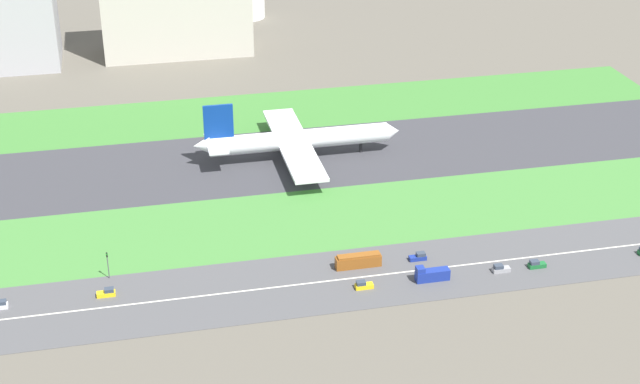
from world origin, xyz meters
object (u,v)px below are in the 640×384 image
(car_0, at_px, (500,269))
(fuel_tank_centre, at_px, (245,1))
(car_3, at_px, (536,264))
(traffic_light, at_px, (108,263))
(airliner, at_px, (295,140))
(fuel_tank_west, at_px, (179,7))
(car_6, at_px, (418,257))
(bus_0, at_px, (358,261))
(truck_0, at_px, (431,274))
(car_2, at_px, (107,293))
(terminal_building, at_px, (9,23))
(car_1, at_px, (363,285))

(car_0, bearing_deg, fuel_tank_centre, -83.18)
(car_3, bearing_deg, traffic_light, -9.77)
(airliner, relative_size, fuel_tank_west, 3.95)
(car_6, bearing_deg, bus_0, -180.00)
(fuel_tank_west, height_order, fuel_tank_centre, fuel_tank_centre)
(airliner, relative_size, traffic_light, 9.03)
(car_6, relative_size, fuel_tank_west, 0.27)
(truck_0, height_order, fuel_tank_west, fuel_tank_west)
(car_3, distance_m, truck_0, 27.63)
(car_3, xyz_separation_m, car_0, (-9.56, 0.00, 0.00))
(bus_0, relative_size, traffic_light, 1.61)
(car_0, bearing_deg, car_2, -5.97)
(terminal_building, bearing_deg, fuel_tank_west, 32.97)
(car_1, relative_size, fuel_tank_west, 0.27)
(car_6, xyz_separation_m, fuel_tank_west, (-40.38, 227.00, 5.52))
(bus_0, height_order, car_0, bus_0)
(car_0, relative_size, car_6, 1.00)
(airliner, height_order, traffic_light, airliner)
(car_3, xyz_separation_m, truck_0, (-27.62, -0.00, 0.75))
(truck_0, height_order, traffic_light, traffic_light)
(bus_0, distance_m, truck_0, 18.73)
(car_3, bearing_deg, fuel_tank_west, -73.98)
(bus_0, height_order, car_6, bus_0)
(truck_0, relative_size, traffic_light, 1.17)
(fuel_tank_centre, bearing_deg, car_6, -87.41)
(car_2, xyz_separation_m, fuel_tank_west, (37.21, 227.00, 5.52))
(fuel_tank_centre, bearing_deg, traffic_light, -106.92)
(terminal_building, bearing_deg, car_1, -64.25)
(car_0, bearing_deg, fuel_tank_west, -76.14)
(car_2, distance_m, traffic_light, 8.70)
(car_1, distance_m, terminal_building, 213.74)
(bus_0, xyz_separation_m, fuel_tank_centre, (5.54, 227.00, 5.79))
(traffic_light, xyz_separation_m, fuel_tank_centre, (66.63, 219.01, 3.32))
(airliner, xyz_separation_m, fuel_tank_west, (-21.81, 159.00, 0.22))
(airliner, bearing_deg, car_6, -74.72)
(car_3, height_order, bus_0, bus_0)
(car_6, height_order, truck_0, truck_0)
(car_1, height_order, car_6, same)
(bus_0, relative_size, car_6, 2.64)
(bus_0, bearing_deg, airliner, 92.34)
(truck_0, bearing_deg, fuel_tank_centre, -87.51)
(car_0, height_order, truck_0, truck_0)
(car_0, distance_m, car_2, 96.21)
(car_0, bearing_deg, car_6, -28.92)
(car_2, xyz_separation_m, truck_0, (77.64, -10.00, 0.75))
(car_0, distance_m, traffic_light, 96.73)
(airliner, distance_m, car_6, 70.69)
(car_3, height_order, car_1, same)
(car_3, xyz_separation_m, terminal_building, (-137.41, 192.00, 15.54))
(fuel_tank_west, bearing_deg, bus_0, -83.82)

